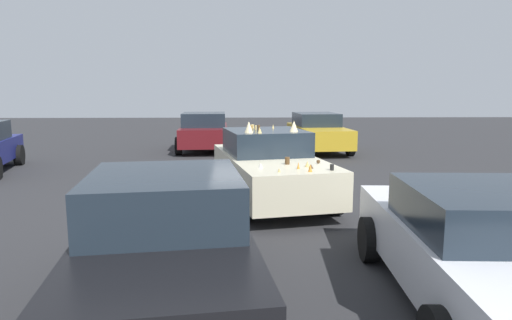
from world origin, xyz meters
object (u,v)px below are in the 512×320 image
object	(u,v)px
parked_sedan_near_left	(167,243)
art_car_decorated	(269,166)
parked_sedan_row_back_center	(318,132)
parked_sedan_near_right	(204,132)
parked_sedan_row_back_far	(477,247)

from	to	relation	value
parked_sedan_near_left	art_car_decorated	bearing A→B (deg)	-23.74
art_car_decorated	parked_sedan_near_left	bearing A→B (deg)	-27.53
parked_sedan_near_left	parked_sedan_row_back_center	xyz separation A→B (m)	(12.83, -3.77, 0.00)
parked_sedan_near_left	parked_sedan_near_right	distance (m)	13.10
art_car_decorated	parked_sedan_row_back_far	xyz separation A→B (m)	(-4.99, -2.02, -0.06)
art_car_decorated	parked_sedan_row_back_center	world-z (taller)	art_car_decorated
art_car_decorated	parked_sedan_near_left	world-z (taller)	art_car_decorated
parked_sedan_near_right	parked_sedan_row_back_center	world-z (taller)	parked_sedan_near_right
parked_sedan_near_left	parked_sedan_row_back_center	world-z (taller)	parked_sedan_near_left
art_car_decorated	parked_sedan_near_right	distance (m)	8.44
parked_sedan_near_left	parked_sedan_row_back_center	size ratio (longest dim) A/B	0.98
art_car_decorated	parked_sedan_row_back_center	xyz separation A→B (m)	(7.91, -2.38, 0.00)
parked_sedan_near_right	parked_sedan_row_back_far	world-z (taller)	parked_sedan_near_right
art_car_decorated	parked_sedan_row_back_center	bearing A→B (deg)	151.60
art_car_decorated	parked_sedan_near_left	xyz separation A→B (m)	(-4.91, 1.40, -0.00)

